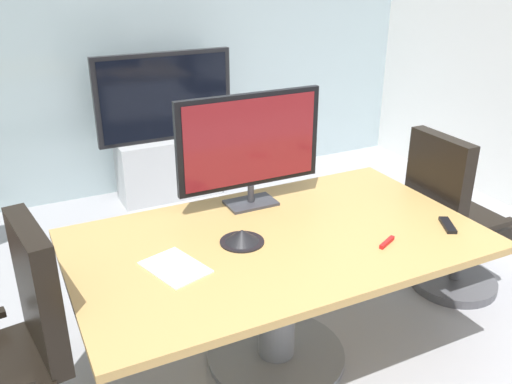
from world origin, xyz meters
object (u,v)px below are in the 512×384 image
at_px(office_chair_right, 451,228).
at_px(wall_display_unit, 168,150).
at_px(tv_monitor, 250,144).
at_px(office_chair_left, 8,372).
at_px(conference_table, 278,268).
at_px(conference_phone, 242,237).
at_px(remote_control, 448,225).

distance_m(office_chair_right, wall_display_unit, 2.56).
relative_size(office_chair_right, wall_display_unit, 0.83).
distance_m(tv_monitor, wall_display_unit, 2.07).
bearing_deg(tv_monitor, office_chair_left, -160.14).
height_order(conference_table, office_chair_right, office_chair_right).
bearing_deg(wall_display_unit, conference_phone, -98.68).
bearing_deg(remote_control, wall_display_unit, 132.33).
height_order(tv_monitor, remote_control, tv_monitor).
relative_size(office_chair_right, tv_monitor, 1.30).
bearing_deg(remote_control, tv_monitor, 166.26).
bearing_deg(tv_monitor, conference_table, -96.73).
xyz_separation_m(office_chair_left, wall_display_unit, (1.48, 2.45, -0.01)).
xyz_separation_m(conference_table, conference_phone, (-0.19, 0.03, 0.21)).
height_order(office_chair_right, conference_phone, office_chair_right).
bearing_deg(wall_display_unit, conference_table, -94.17).
distance_m(office_chair_left, office_chair_right, 2.62).
distance_m(conference_table, tv_monitor, 0.69).
bearing_deg(wall_display_unit, remote_control, -75.86).
bearing_deg(office_chair_left, conference_phone, 87.12).
xyz_separation_m(tv_monitor, wall_display_unit, (0.12, 1.96, -0.67)).
height_order(tv_monitor, wall_display_unit, tv_monitor).
bearing_deg(office_chair_right, wall_display_unit, 26.82).
bearing_deg(wall_display_unit, tv_monitor, -93.61).
xyz_separation_m(office_chair_left, tv_monitor, (1.36, 0.49, 0.65)).
xyz_separation_m(conference_table, remote_control, (0.85, -0.29, 0.19)).
xyz_separation_m(conference_table, office_chair_left, (-1.31, -0.07, -0.11)).
bearing_deg(conference_phone, wall_display_unit, 81.32).
bearing_deg(office_chair_right, conference_phone, 92.87).
bearing_deg(office_chair_right, conference_table, 94.56).
distance_m(office_chair_left, wall_display_unit, 2.86).
bearing_deg(remote_control, conference_phone, -169.11).
bearing_deg(office_chair_right, tv_monitor, 75.70).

